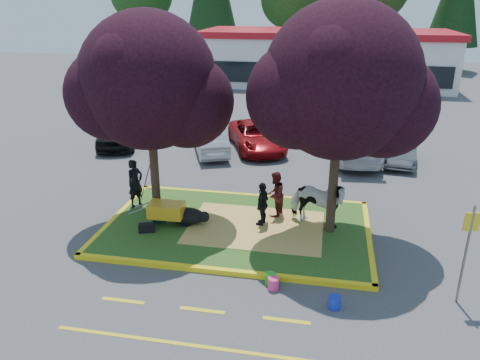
% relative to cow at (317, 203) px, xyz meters
% --- Properties ---
extents(ground, '(90.00, 90.00, 0.00)m').
position_rel_cow_xyz_m(ground, '(-2.45, -0.44, -0.95)').
color(ground, '#424244').
rests_on(ground, ground).
extents(median_island, '(8.00, 5.00, 0.15)m').
position_rel_cow_xyz_m(median_island, '(-2.45, -0.44, -0.87)').
color(median_island, '#214B17').
rests_on(median_island, ground).
extents(curb_near, '(8.30, 0.16, 0.15)m').
position_rel_cow_xyz_m(curb_near, '(-2.45, -3.02, -0.87)').
color(curb_near, yellow).
rests_on(curb_near, ground).
extents(curb_far, '(8.30, 0.16, 0.15)m').
position_rel_cow_xyz_m(curb_far, '(-2.45, 2.14, -0.87)').
color(curb_far, yellow).
rests_on(curb_far, ground).
extents(curb_left, '(0.16, 5.30, 0.15)m').
position_rel_cow_xyz_m(curb_left, '(-6.53, -0.44, -0.87)').
color(curb_left, yellow).
rests_on(curb_left, ground).
extents(curb_right, '(0.16, 5.30, 0.15)m').
position_rel_cow_xyz_m(curb_right, '(1.63, -0.44, -0.87)').
color(curb_right, yellow).
rests_on(curb_right, ground).
extents(straw_bedding, '(4.20, 3.00, 0.01)m').
position_rel_cow_xyz_m(straw_bedding, '(-1.85, -0.44, -0.79)').
color(straw_bedding, '#E3C35D').
rests_on(straw_bedding, median_island).
extents(tree_purple_left, '(5.06, 4.20, 6.51)m').
position_rel_cow_xyz_m(tree_purple_left, '(-5.23, -0.06, 3.41)').
color(tree_purple_left, black).
rests_on(tree_purple_left, median_island).
extents(tree_purple_right, '(5.30, 4.40, 6.82)m').
position_rel_cow_xyz_m(tree_purple_right, '(0.47, -0.26, 3.62)').
color(tree_purple_right, black).
rests_on(tree_purple_right, median_island).
extents(fire_lane_stripe_a, '(1.10, 0.12, 0.01)m').
position_rel_cow_xyz_m(fire_lane_stripe_a, '(-4.45, -4.64, -0.94)').
color(fire_lane_stripe_a, yellow).
rests_on(fire_lane_stripe_a, ground).
extents(fire_lane_stripe_b, '(1.10, 0.12, 0.01)m').
position_rel_cow_xyz_m(fire_lane_stripe_b, '(-2.45, -4.64, -0.94)').
color(fire_lane_stripe_b, yellow).
rests_on(fire_lane_stripe_b, ground).
extents(fire_lane_stripe_c, '(1.10, 0.12, 0.01)m').
position_rel_cow_xyz_m(fire_lane_stripe_c, '(-0.45, -4.64, -0.94)').
color(fire_lane_stripe_c, yellow).
rests_on(fire_lane_stripe_c, ground).
extents(fire_lane_long, '(6.00, 0.10, 0.01)m').
position_rel_cow_xyz_m(fire_lane_long, '(-2.45, -5.84, -0.94)').
color(fire_lane_long, yellow).
rests_on(fire_lane_long, ground).
extents(retail_building, '(20.40, 8.40, 4.40)m').
position_rel_cow_xyz_m(retail_building, '(-0.45, 27.54, 1.30)').
color(retail_building, silver).
rests_on(retail_building, ground).
extents(cow, '(2.06, 1.43, 1.59)m').
position_rel_cow_xyz_m(cow, '(0.00, 0.00, 0.00)').
color(cow, silver).
rests_on(cow, median_island).
extents(calf, '(1.36, 1.08, 0.52)m').
position_rel_cow_xyz_m(calf, '(-4.05, -0.57, -0.54)').
color(calf, black).
rests_on(calf, median_island).
extents(handler, '(0.64, 0.73, 1.68)m').
position_rel_cow_xyz_m(handler, '(-6.15, 0.39, 0.04)').
color(handler, black).
rests_on(handler, median_island).
extents(visitor_a, '(0.74, 0.86, 1.53)m').
position_rel_cow_xyz_m(visitor_a, '(-1.36, 0.51, -0.03)').
color(visitor_a, '#491514').
rests_on(visitor_a, median_island).
extents(visitor_b, '(0.51, 0.89, 1.43)m').
position_rel_cow_xyz_m(visitor_b, '(-1.67, -0.20, -0.08)').
color(visitor_b, black).
rests_on(visitor_b, median_island).
extents(wheelbarrow, '(1.99, 0.68, 0.75)m').
position_rel_cow_xyz_m(wheelbarrow, '(-4.61, -0.82, -0.28)').
color(wheelbarrow, black).
rests_on(wheelbarrow, median_island).
extents(gear_bag_dark, '(0.55, 0.41, 0.25)m').
position_rel_cow_xyz_m(gear_bag_dark, '(-5.10, -1.36, -0.67)').
color(gear_bag_dark, black).
rests_on(gear_bag_dark, median_island).
extents(gear_bag_green, '(0.46, 0.37, 0.21)m').
position_rel_cow_xyz_m(gear_bag_green, '(-4.93, -0.69, -0.69)').
color(gear_bag_green, black).
rests_on(gear_bag_green, median_island).
extents(sign_post, '(0.36, 0.09, 2.57)m').
position_rel_cow_xyz_m(sign_post, '(3.54, -3.14, 0.65)').
color(sign_post, slate).
rests_on(sign_post, ground).
extents(bucket_green, '(0.34, 0.34, 0.31)m').
position_rel_cow_xyz_m(bucket_green, '(-1.01, -3.24, -0.79)').
color(bucket_green, green).
rests_on(bucket_green, ground).
extents(bucket_pink, '(0.37, 0.37, 0.31)m').
position_rel_cow_xyz_m(bucket_pink, '(-0.90, -3.45, -0.79)').
color(bucket_pink, '#F7367B').
rests_on(bucket_pink, ground).
extents(bucket_blue, '(0.34, 0.34, 0.31)m').
position_rel_cow_xyz_m(bucket_blue, '(0.62, -3.96, -0.79)').
color(bucket_blue, '#1930CD').
rests_on(bucket_blue, ground).
extents(car_black, '(3.04, 4.81, 1.53)m').
position_rel_cow_xyz_m(car_black, '(-10.08, 7.58, -0.18)').
color(car_black, black).
rests_on(car_black, ground).
extents(car_silver, '(2.66, 4.07, 1.27)m').
position_rel_cow_xyz_m(car_silver, '(-5.21, 7.06, -0.31)').
color(car_silver, '#A3A6AB').
rests_on(car_silver, ground).
extents(car_red, '(3.78, 5.21, 1.32)m').
position_rel_cow_xyz_m(car_red, '(-3.16, 8.14, -0.29)').
color(car_red, maroon).
rests_on(car_red, ground).
extents(car_white, '(2.55, 5.35, 1.51)m').
position_rel_cow_xyz_m(car_white, '(1.41, 7.58, -0.19)').
color(car_white, silver).
rests_on(car_white, ground).
extents(car_grey, '(1.72, 3.82, 1.22)m').
position_rel_cow_xyz_m(car_grey, '(3.44, 7.48, -0.34)').
color(car_grey, '#53575A').
rests_on(car_grey, ground).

